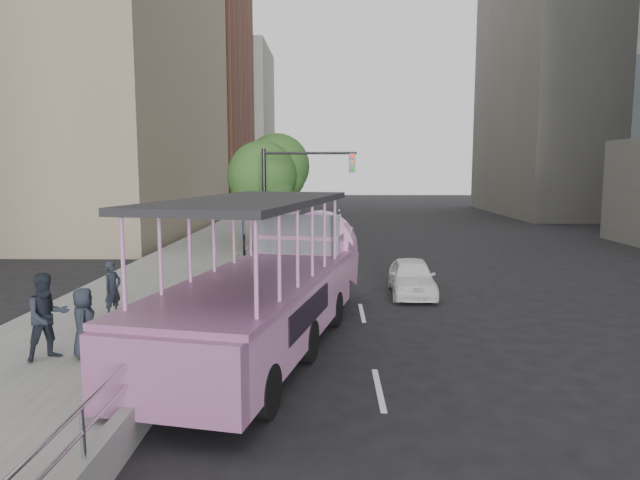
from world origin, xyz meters
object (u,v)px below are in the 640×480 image
pedestrian_near (113,289)px  parking_sign (244,242)px  traffic_signal (291,187)px  pedestrian_far (84,323)px  street_tree_near (264,179)px  street_tree_far (278,169)px  pedestrian_mid (47,316)px  car (412,277)px  duck_boat (274,288)px

pedestrian_near → parking_sign: bearing=-8.7°
traffic_signal → parking_sign: bearing=-103.2°
pedestrian_far → parking_sign: 8.36m
street_tree_near → street_tree_far: bearing=88.1°
pedestrian_mid → parking_sign: size_ratio=0.67×
street_tree_far → pedestrian_near: bearing=-98.1°
parking_sign → street_tree_near: 9.18m
traffic_signal → street_tree_near: 3.80m
pedestrian_far → traffic_signal: bearing=-31.6°
street_tree_far → car: bearing=-68.9°
car → pedestrian_near: (-8.74, -4.24, 0.44)m
car → street_tree_near: size_ratio=0.65×
duck_boat → street_tree_far: bearing=94.7°
duck_boat → parking_sign: 6.10m
pedestrian_far → parking_sign: bearing=-32.6°
pedestrian_far → street_tree_far: bearing=-22.3°
pedestrian_near → traffic_signal: bearing=0.6°
pedestrian_near → pedestrian_mid: pedestrian_mid is taller
car → traffic_signal: bearing=129.7°
pedestrian_mid → traffic_signal: (4.27, 13.65, 2.27)m
pedestrian_mid → traffic_signal: traffic_signal is taller
pedestrian_near → parking_sign: size_ratio=0.55×
pedestrian_far → car: bearing=-63.9°
pedestrian_near → parking_sign: parking_sign is taller
car → street_tree_near: (-6.16, 9.40, 3.19)m
pedestrian_mid → car: bearing=-3.8°
pedestrian_far → street_tree_far: size_ratio=0.24×
parking_sign → street_tree_far: street_tree_far is taller
pedestrian_near → pedestrian_far: 3.39m
traffic_signal → street_tree_far: (-1.40, 9.43, 0.81)m
car → street_tree_near: bearing=125.6°
pedestrian_mid → traffic_signal: size_ratio=0.36×
pedestrian_mid → street_tree_far: street_tree_far is taller
car → pedestrian_mid: bearing=-136.6°
duck_boat → car: bearing=51.9°
parking_sign → duck_boat: bearing=-74.6°
parking_sign → street_tree_near: bearing=92.0°
duck_boat → parking_sign: bearing=105.4°
traffic_signal → pedestrian_far: bearing=-104.7°
car → pedestrian_near: size_ratio=2.39×
duck_boat → traffic_signal: 11.58m
car → pedestrian_far: (-8.10, -7.56, 0.43)m
pedestrian_far → street_tree_near: (1.94, 16.96, 2.76)m
pedestrian_mid → duck_boat: bearing=-18.5°
duck_boat → car: 6.91m
pedestrian_far → traffic_signal: 14.20m
car → pedestrian_far: size_ratio=2.43×
pedestrian_near → street_tree_near: bearing=12.2°
car → parking_sign: size_ratio=1.33×
duck_boat → pedestrian_near: 4.67m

